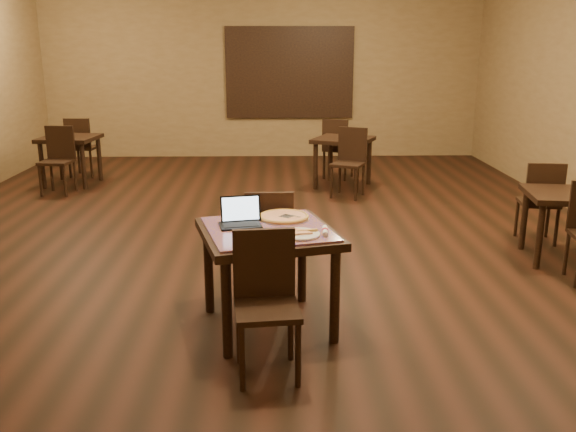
{
  "coord_description": "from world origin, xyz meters",
  "views": [
    {
      "loc": [
        0.21,
        -6.49,
        2.02
      ],
      "look_at": [
        0.31,
        -2.3,
        0.85
      ],
      "focal_mm": 38.0,
      "sensor_mm": 36.0,
      "label": 1
    }
  ],
  "objects_px": {
    "other_table_c_chair_far": "(541,198)",
    "other_table_b_chair_far": "(81,144)",
    "other_table_b": "(70,145)",
    "other_table_b_chair_near": "(58,156)",
    "pizza_pan": "(284,218)",
    "other_table_a": "(343,146)",
    "tiled_table": "(268,242)",
    "laptop": "(240,218)",
    "other_table_c": "(566,204)",
    "chair_main_near": "(266,294)",
    "other_table_a_chair_far": "(337,145)",
    "other_table_a_chair_near": "(350,158)",
    "chair_main_far": "(269,236)"
  },
  "relations": [
    {
      "from": "chair_main_far",
      "to": "other_table_c_chair_far",
      "type": "relative_size",
      "value": 1.03
    },
    {
      "from": "other_table_b",
      "to": "other_table_c",
      "type": "relative_size",
      "value": 1.03
    },
    {
      "from": "other_table_c_chair_far",
      "to": "other_table_b_chair_far",
      "type": "bearing_deg",
      "value": -23.01
    },
    {
      "from": "chair_main_near",
      "to": "chair_main_far",
      "type": "bearing_deg",
      "value": 83.3
    },
    {
      "from": "tiled_table",
      "to": "other_table_b",
      "type": "bearing_deg",
      "value": 106.48
    },
    {
      "from": "other_table_b_chair_near",
      "to": "other_table_c",
      "type": "height_order",
      "value": "other_table_b_chair_near"
    },
    {
      "from": "tiled_table",
      "to": "pizza_pan",
      "type": "bearing_deg",
      "value": 48.57
    },
    {
      "from": "other_table_b_chair_near",
      "to": "other_table_c_chair_far",
      "type": "distance_m",
      "value": 6.32
    },
    {
      "from": "laptop",
      "to": "other_table_a",
      "type": "height_order",
      "value": "laptop"
    },
    {
      "from": "other_table_b_chair_far",
      "to": "other_table_c_chair_far",
      "type": "distance_m",
      "value": 6.84
    },
    {
      "from": "chair_main_near",
      "to": "other_table_b_chair_far",
      "type": "bearing_deg",
      "value": 110.03
    },
    {
      "from": "other_table_a_chair_far",
      "to": "pizza_pan",
      "type": "bearing_deg",
      "value": 104.56
    },
    {
      "from": "other_table_c",
      "to": "pizza_pan",
      "type": "bearing_deg",
      "value": -148.43
    },
    {
      "from": "other_table_a_chair_far",
      "to": "other_table_b_chair_far",
      "type": "xyz_separation_m",
      "value": [
        -4.04,
        0.25,
        -0.0
      ]
    },
    {
      "from": "laptop",
      "to": "other_table_b_chair_near",
      "type": "xyz_separation_m",
      "value": [
        -2.79,
        4.29,
        -0.29
      ]
    },
    {
      "from": "other_table_a_chair_far",
      "to": "other_table_b",
      "type": "xyz_separation_m",
      "value": [
        -4.03,
        -0.29,
        0.07
      ]
    },
    {
      "from": "other_table_b_chair_near",
      "to": "other_table_c",
      "type": "xyz_separation_m",
      "value": [
        5.83,
        -2.98,
        0.03
      ]
    },
    {
      "from": "tiled_table",
      "to": "other_table_a_chair_near",
      "type": "height_order",
      "value": "other_table_a_chair_near"
    },
    {
      "from": "laptop",
      "to": "other_table_b_chair_far",
      "type": "height_order",
      "value": "laptop"
    },
    {
      "from": "pizza_pan",
      "to": "other_table_c_chair_far",
      "type": "bearing_deg",
      "value": 31.76
    },
    {
      "from": "laptop",
      "to": "pizza_pan",
      "type": "xyz_separation_m",
      "value": [
        0.32,
        0.14,
        -0.05
      ]
    },
    {
      "from": "other_table_b",
      "to": "other_table_b_chair_far",
      "type": "height_order",
      "value": "other_table_b_chair_far"
    },
    {
      "from": "other_table_a",
      "to": "other_table_b_chair_far",
      "type": "distance_m",
      "value": 4.15
    },
    {
      "from": "tiled_table",
      "to": "other_table_c_chair_far",
      "type": "distance_m",
      "value": 3.42
    },
    {
      "from": "other_table_a",
      "to": "other_table_c",
      "type": "distance_m",
      "value": 3.72
    },
    {
      "from": "chair_main_near",
      "to": "other_table_c_chair_far",
      "type": "xyz_separation_m",
      "value": [
        2.84,
        2.54,
        -0.02
      ]
    },
    {
      "from": "other_table_a",
      "to": "other_table_b_chair_near",
      "type": "xyz_separation_m",
      "value": [
        -4.06,
        -0.29,
        -0.08
      ]
    },
    {
      "from": "other_table_b_chair_far",
      "to": "other_table_a_chair_near",
      "type": "bearing_deg",
      "value": 167.31
    },
    {
      "from": "laptop",
      "to": "other_table_b_chair_far",
      "type": "bearing_deg",
      "value": 105.9
    },
    {
      "from": "laptop",
      "to": "other_table_b_chair_near",
      "type": "height_order",
      "value": "laptop"
    },
    {
      "from": "other_table_a_chair_near",
      "to": "other_table_b_chair_far",
      "type": "xyz_separation_m",
      "value": [
        -4.11,
        1.37,
        -0.0
      ]
    },
    {
      "from": "chair_main_near",
      "to": "pizza_pan",
      "type": "bearing_deg",
      "value": 75.32
    },
    {
      "from": "other_table_a_chair_near",
      "to": "chair_main_far",
      "type": "bearing_deg",
      "value": -82.52
    },
    {
      "from": "other_table_a_chair_near",
      "to": "other_table_a_chair_far",
      "type": "xyz_separation_m",
      "value": [
        -0.07,
        1.11,
        0.0
      ]
    },
    {
      "from": "tiled_table",
      "to": "laptop",
      "type": "bearing_deg",
      "value": 139.22
    },
    {
      "from": "chair_main_near",
      "to": "laptop",
      "type": "bearing_deg",
      "value": 98.76
    },
    {
      "from": "pizza_pan",
      "to": "other_table_a",
      "type": "bearing_deg",
      "value": 78.01
    },
    {
      "from": "other_table_a_chair_near",
      "to": "other_table_b_chair_far",
      "type": "distance_m",
      "value": 4.33
    },
    {
      "from": "laptop",
      "to": "other_table_c_chair_far",
      "type": "relative_size",
      "value": 0.38
    },
    {
      "from": "other_table_a_chair_near",
      "to": "other_table_b_chair_far",
      "type": "height_order",
      "value": "other_table_a_chair_near"
    },
    {
      "from": "other_table_b_chair_far",
      "to": "chair_main_near",
      "type": "bearing_deg",
      "value": 121.93
    },
    {
      "from": "laptop",
      "to": "other_table_c_chair_far",
      "type": "distance_m",
      "value": 3.55
    },
    {
      "from": "laptop",
      "to": "other_table_b_chair_far",
      "type": "distance_m",
      "value": 6.08
    },
    {
      "from": "other_table_b",
      "to": "other_table_b_chair_near",
      "type": "height_order",
      "value": "other_table_b_chair_near"
    },
    {
      "from": "other_table_b",
      "to": "other_table_b_chair_near",
      "type": "xyz_separation_m",
      "value": [
        0.01,
        -0.55,
        -0.07
      ]
    },
    {
      "from": "other_table_a_chair_far",
      "to": "other_table_c",
      "type": "distance_m",
      "value": 4.23
    },
    {
      "from": "pizza_pan",
      "to": "other_table_b_chair_near",
      "type": "distance_m",
      "value": 5.19
    },
    {
      "from": "tiled_table",
      "to": "other_table_b",
      "type": "height_order",
      "value": "tiled_table"
    },
    {
      "from": "other_table_a_chair_far",
      "to": "other_table_b_chair_near",
      "type": "bearing_deg",
      "value": 36.69
    },
    {
      "from": "other_table_a_chair_far",
      "to": "other_table_b_chair_near",
      "type": "height_order",
      "value": "other_table_a_chair_far"
    }
  ]
}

